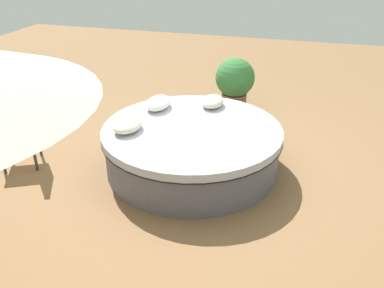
# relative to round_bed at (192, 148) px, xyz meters

# --- Properties ---
(ground_plane) EXTENTS (16.00, 16.00, 0.00)m
(ground_plane) POSITION_rel_round_bed_xyz_m (0.00, 0.00, -0.32)
(ground_plane) COLOR olive
(round_bed) EXTENTS (2.43, 2.43, 0.62)m
(round_bed) POSITION_rel_round_bed_xyz_m (0.00, 0.00, 0.00)
(round_bed) COLOR #595966
(round_bed) RESTS_ON ground_plane
(throw_pillow_0) EXTENTS (0.45, 0.32, 0.16)m
(throw_pillow_0) POSITION_rel_round_bed_xyz_m (0.80, -0.09, 0.38)
(throw_pillow_0) COLOR beige
(throw_pillow_0) RESTS_ON round_bed
(throw_pillow_1) EXTENTS (0.52, 0.34, 0.17)m
(throw_pillow_1) POSITION_rel_round_bed_xyz_m (0.50, 0.66, 0.39)
(throw_pillow_1) COLOR white
(throw_pillow_1) RESTS_ON round_bed
(throw_pillow_2) EXTENTS (0.50, 0.35, 0.16)m
(throw_pillow_2) POSITION_rel_round_bed_xyz_m (-0.31, 0.79, 0.38)
(throw_pillow_2) COLOR beige
(throw_pillow_2) RESTS_ON round_bed
(patio_chair) EXTENTS (0.69, 0.68, 0.98)m
(patio_chair) POSITION_rel_round_bed_xyz_m (-0.51, 2.24, 0.24)
(patio_chair) COLOR #333338
(patio_chair) RESTS_ON ground_plane
(planter) EXTENTS (0.70, 0.70, 0.98)m
(planter) POSITION_rel_round_bed_xyz_m (2.18, -0.17, 0.24)
(planter) COLOR brown
(planter) RESTS_ON ground_plane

